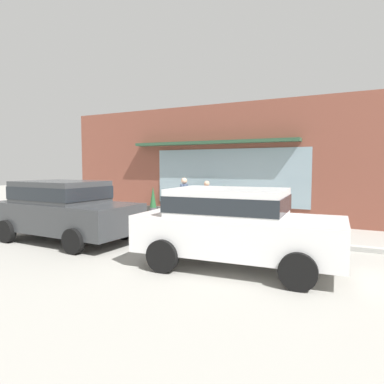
% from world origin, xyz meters
% --- Properties ---
extents(ground_plane, '(60.00, 60.00, 0.00)m').
position_xyz_m(ground_plane, '(0.00, 0.00, 0.00)').
color(ground_plane, '#9E9B93').
extents(curb_strip, '(14.00, 0.24, 0.12)m').
position_xyz_m(curb_strip, '(0.00, -0.20, 0.06)').
color(curb_strip, '#B2B2AD').
rests_on(curb_strip, ground_plane).
extents(storefront, '(14.00, 0.81, 4.53)m').
position_xyz_m(storefront, '(0.01, 3.19, 2.23)').
color(storefront, brown).
rests_on(storefront, ground_plane).
extents(fire_hydrant, '(0.41, 0.38, 0.86)m').
position_xyz_m(fire_hydrant, '(0.19, 0.90, 0.44)').
color(fire_hydrant, red).
rests_on(fire_hydrant, ground_plane).
extents(pedestrian_with_handbag, '(0.25, 0.69, 1.67)m').
position_xyz_m(pedestrian_with_handbag, '(-0.50, 1.57, 0.98)').
color(pedestrian_with_handbag, '#475675').
rests_on(pedestrian_with_handbag, ground_plane).
extents(pedestrian_passerby, '(0.30, 0.42, 1.56)m').
position_xyz_m(pedestrian_passerby, '(0.23, 2.00, 0.90)').
color(pedestrian_passerby, '#333847').
rests_on(pedestrian_passerby, ground_plane).
extents(parked_car_white, '(4.27, 2.20, 1.64)m').
position_xyz_m(parked_car_white, '(3.15, -2.93, 0.93)').
color(parked_car_white, white).
rests_on(parked_car_white, ground_plane).
extents(parked_car_dark_gray, '(4.21, 2.15, 1.68)m').
position_xyz_m(parked_car_dark_gray, '(-1.98, -2.70, 0.94)').
color(parked_car_dark_gray, '#383A3D').
rests_on(parked_car_dark_gray, ground_plane).
extents(potted_plant_corner_tall, '(0.47, 0.47, 1.38)m').
position_xyz_m(potted_plant_corner_tall, '(0.61, 2.74, 0.67)').
color(potted_plant_corner_tall, '#33473D').
rests_on(potted_plant_corner_tall, ground_plane).
extents(potted_plant_trailing_edge, '(0.32, 0.32, 1.23)m').
position_xyz_m(potted_plant_trailing_edge, '(-2.64, 2.72, 0.59)').
color(potted_plant_trailing_edge, '#4C4C51').
rests_on(potted_plant_trailing_edge, ground_plane).
extents(potted_plant_window_right, '(0.50, 0.50, 0.81)m').
position_xyz_m(potted_plant_window_right, '(2.46, 2.84, 0.44)').
color(potted_plant_window_right, '#33473D').
rests_on(potted_plant_window_right, ground_plane).
extents(potted_plant_doorstep, '(0.45, 0.45, 1.21)m').
position_xyz_m(potted_plant_doorstep, '(-0.84, 2.81, 0.58)').
color(potted_plant_doorstep, '#9E6042').
rests_on(potted_plant_doorstep, ground_plane).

